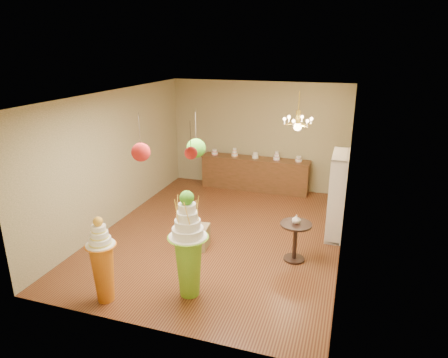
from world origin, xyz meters
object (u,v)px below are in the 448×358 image
(pedestal_green, at_px, (188,252))
(sideboard, at_px, (255,173))
(round_table, at_px, (295,236))
(pedestal_orange, at_px, (103,266))

(pedestal_green, distance_m, sideboard, 5.26)
(round_table, bearing_deg, pedestal_orange, -140.60)
(pedestal_orange, bearing_deg, sideboard, 80.09)
(pedestal_green, bearing_deg, pedestal_orange, -155.08)
(pedestal_green, relative_size, pedestal_orange, 1.25)
(pedestal_green, height_order, pedestal_orange, pedestal_green)
(pedestal_orange, xyz_separation_m, sideboard, (1.02, 5.82, -0.14))
(pedestal_green, bearing_deg, round_table, 48.18)
(pedestal_green, relative_size, sideboard, 0.60)
(sideboard, bearing_deg, pedestal_green, -87.74)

